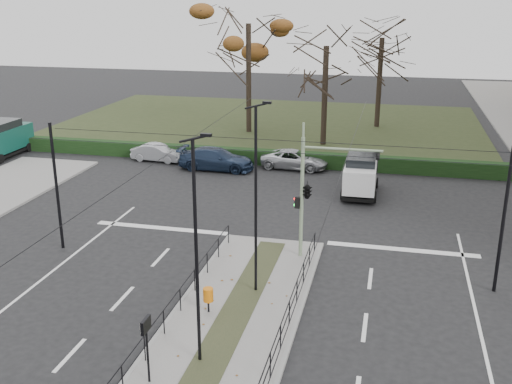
% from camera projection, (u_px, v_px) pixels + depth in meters
% --- Properties ---
extents(ground, '(140.00, 140.00, 0.00)m').
position_uv_depth(ground, '(251.00, 288.00, 24.31)').
color(ground, black).
rests_on(ground, ground).
extents(median_island, '(4.40, 15.00, 0.14)m').
position_uv_depth(median_island, '(235.00, 317.00, 21.97)').
color(median_island, slate).
rests_on(median_island, ground).
extents(park, '(38.00, 26.00, 0.10)m').
position_uv_depth(park, '(269.00, 124.00, 55.20)').
color(park, '#273018').
rests_on(park, ground).
extents(hedge, '(38.00, 1.00, 1.00)m').
position_uv_depth(hedge, '(230.00, 155.00, 42.66)').
color(hedge, black).
rests_on(hedge, ground).
extents(median_railing, '(4.14, 13.24, 0.92)m').
position_uv_depth(median_railing, '(234.00, 296.00, 21.60)').
color(median_railing, black).
rests_on(median_railing, median_island).
extents(catenary, '(20.00, 34.00, 6.00)m').
position_uv_depth(catenary, '(260.00, 196.00, 24.74)').
color(catenary, black).
rests_on(catenary, ground).
extents(traffic_light, '(3.71, 2.13, 5.46)m').
position_uv_depth(traffic_light, '(309.00, 189.00, 26.00)').
color(traffic_light, gray).
rests_on(traffic_light, median_island).
extents(litter_bin, '(0.37, 0.37, 0.96)m').
position_uv_depth(litter_bin, '(208.00, 295.00, 22.01)').
color(litter_bin, black).
rests_on(litter_bin, median_island).
extents(info_panel, '(0.12, 0.56, 2.16)m').
position_uv_depth(info_panel, '(146.00, 332.00, 17.68)').
color(info_panel, black).
rests_on(info_panel, median_island).
extents(streetlamp_median_near, '(0.62, 0.13, 7.47)m').
position_uv_depth(streetlamp_median_near, '(197.00, 252.00, 18.10)').
color(streetlamp_median_near, black).
rests_on(streetlamp_median_near, median_island).
extents(streetlamp_median_far, '(0.63, 0.13, 7.57)m').
position_uv_depth(streetlamp_median_far, '(256.00, 199.00, 22.65)').
color(streetlamp_median_far, black).
rests_on(streetlamp_median_far, median_island).
extents(parked_car_second, '(3.83, 1.58, 1.23)m').
position_uv_depth(parked_car_second, '(158.00, 153.00, 42.85)').
color(parked_car_second, '#ADAFB5').
rests_on(parked_car_second, ground).
extents(parked_car_third, '(5.15, 2.11, 1.49)m').
position_uv_depth(parked_car_third, '(216.00, 159.00, 40.71)').
color(parked_car_third, '#1C2A43').
rests_on(parked_car_third, ground).
extents(parked_car_fourth, '(4.69, 2.40, 1.27)m').
position_uv_depth(parked_car_fourth, '(295.00, 159.00, 41.04)').
color(parked_car_fourth, '#ADAFB5').
rests_on(parked_car_fourth, ground).
extents(white_van, '(2.05, 4.40, 2.36)m').
position_uv_depth(white_van, '(361.00, 174.00, 35.52)').
color(white_van, white).
rests_on(white_van, ground).
extents(green_van, '(2.16, 5.34, 2.64)m').
position_uv_depth(green_van, '(2.00, 138.00, 43.82)').
color(green_van, '#0D3D33').
rests_on(green_van, ground).
extents(rust_tree, '(8.02, 8.02, 11.91)m').
position_uv_depth(rust_tree, '(248.00, 24.00, 49.11)').
color(rust_tree, black).
rests_on(rust_tree, park).
extents(bare_tree_center, '(6.68, 6.68, 10.32)m').
position_uv_depth(bare_tree_center, '(382.00, 45.00, 51.75)').
color(bare_tree_center, black).
rests_on(bare_tree_center, park).
extents(bare_tree_near, '(5.75, 5.75, 10.11)m').
position_uv_depth(bare_tree_near, '(326.00, 54.00, 45.36)').
color(bare_tree_near, black).
rests_on(bare_tree_near, park).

